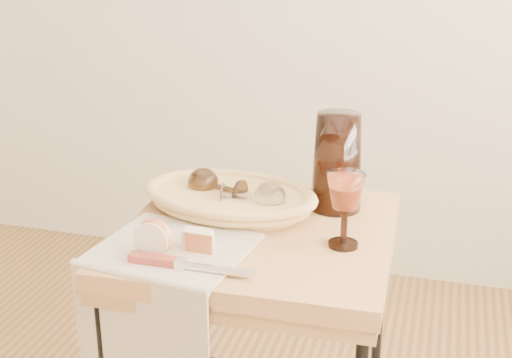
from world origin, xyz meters
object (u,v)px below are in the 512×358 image
(bread_basket, at_px, (230,200))
(pitcher, at_px, (337,162))
(tea_towel, at_px, (173,248))
(goblet_lying_a, at_px, (219,187))
(goblet_lying_b, at_px, (250,197))
(wine_goblet, at_px, (345,210))
(table_knife, at_px, (185,263))
(apple_half, at_px, (155,236))

(bread_basket, distance_m, pitcher, 0.26)
(tea_towel, distance_m, goblet_lying_a, 0.25)
(goblet_lying_a, bearing_deg, tea_towel, 103.89)
(bread_basket, height_order, goblet_lying_a, goblet_lying_a)
(tea_towel, bearing_deg, goblet_lying_b, 70.81)
(goblet_lying_b, relative_size, wine_goblet, 0.74)
(tea_towel, height_order, pitcher, pitcher)
(wine_goblet, relative_size, table_knife, 0.66)
(tea_towel, xyz_separation_m, wine_goblet, (0.33, 0.11, 0.08))
(goblet_lying_b, height_order, wine_goblet, wine_goblet)
(bread_basket, relative_size, goblet_lying_b, 3.05)
(pitcher, distance_m, table_knife, 0.45)
(wine_goblet, xyz_separation_m, table_knife, (-0.27, -0.19, -0.06))
(tea_towel, bearing_deg, goblet_lying_a, 93.59)
(goblet_lying_a, height_order, pitcher, pitcher)
(tea_towel, xyz_separation_m, bread_basket, (0.05, 0.22, 0.02))
(goblet_lying_b, distance_m, wine_goblet, 0.24)
(table_knife, bearing_deg, tea_towel, 126.14)
(goblet_lying_a, xyz_separation_m, wine_goblet, (0.31, -0.13, 0.03))
(bread_basket, distance_m, apple_half, 0.27)
(bread_basket, relative_size, pitcher, 1.36)
(goblet_lying_a, relative_size, goblet_lying_b, 1.01)
(goblet_lying_b, relative_size, apple_half, 1.50)
(pitcher, xyz_separation_m, apple_half, (-0.30, -0.34, -0.07))
(apple_half, bearing_deg, goblet_lying_b, 63.04)
(tea_towel, height_order, wine_goblet, wine_goblet)
(pitcher, bearing_deg, bread_basket, -174.14)
(bread_basket, relative_size, wine_goblet, 2.27)
(goblet_lying_a, relative_size, apple_half, 1.51)
(goblet_lying_b, bearing_deg, goblet_lying_a, 147.59)
(wine_goblet, bearing_deg, apple_half, -157.64)
(goblet_lying_b, xyz_separation_m, table_knife, (-0.05, -0.28, -0.03))
(pitcher, bearing_deg, wine_goblet, -89.54)
(goblet_lying_b, bearing_deg, apple_half, -126.56)
(pitcher, xyz_separation_m, wine_goblet, (0.05, -0.20, -0.03))
(bread_basket, xyz_separation_m, goblet_lying_a, (-0.03, 0.02, 0.02))
(table_knife, bearing_deg, wine_goblet, 34.16)
(goblet_lying_a, relative_size, table_knife, 0.49)
(goblet_lying_a, xyz_separation_m, table_knife, (0.04, -0.32, -0.03))
(goblet_lying_a, distance_m, wine_goblet, 0.34)
(goblet_lying_b, relative_size, pitcher, 0.45)
(apple_half, bearing_deg, wine_goblet, 23.18)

